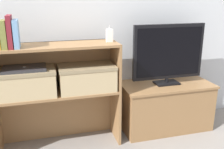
{
  "coord_description": "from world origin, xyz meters",
  "views": [
    {
      "loc": [
        -0.56,
        -1.87,
        1.24
      ],
      "look_at": [
        0.0,
        0.15,
        0.59
      ],
      "focal_mm": 42.0,
      "sensor_mm": 36.0,
      "label": 1
    }
  ],
  "objects": [
    {
      "name": "storage_basket_right",
      "position": [
        -0.22,
        0.14,
        0.6
      ],
      "size": [
        0.45,
        0.28,
        0.21
      ],
      "color": "tan",
      "rests_on": "bookshelf_lower_tier"
    },
    {
      "name": "bookshelf_upper_tier",
      "position": [
        -0.46,
        0.21,
        0.74
      ],
      "size": [
        0.99,
        0.31,
        0.38
      ],
      "color": "olive",
      "rests_on": "bookshelf_lower_tier"
    },
    {
      "name": "tv",
      "position": [
        0.54,
        0.2,
        0.73
      ],
      "size": [
        0.67,
        0.14,
        0.55
      ],
      "color": "black",
      "rests_on": "tv_stand"
    },
    {
      "name": "book_maroon",
      "position": [
        -0.76,
        0.1,
        0.98
      ],
      "size": [
        0.03,
        0.16,
        0.23
      ],
      "color": "maroon",
      "rests_on": "bookshelf_upper_tier"
    },
    {
      "name": "ground_plane",
      "position": [
        0.0,
        0.0,
        0.0
      ],
      "size": [
        16.0,
        16.0,
        0.0
      ],
      "primitive_type": "plane",
      "color": "gray"
    },
    {
      "name": "book_skyblue",
      "position": [
        -0.72,
        0.1,
        0.97
      ],
      "size": [
        0.04,
        0.15,
        0.2
      ],
      "color": "#709ECC",
      "rests_on": "bookshelf_upper_tier"
    },
    {
      "name": "laptop",
      "position": [
        -0.69,
        0.14,
        0.7
      ],
      "size": [
        0.32,
        0.21,
        0.02
      ],
      "color": "#2D2D33",
      "rests_on": "storage_basket_left"
    },
    {
      "name": "storage_basket_left",
      "position": [
        -0.69,
        0.14,
        0.6
      ],
      "size": [
        0.45,
        0.28,
        0.21
      ],
      "color": "tan",
      "rests_on": "bookshelf_lower_tier"
    },
    {
      "name": "tv_stand",
      "position": [
        0.54,
        0.2,
        0.22
      ],
      "size": [
        0.84,
        0.42,
        0.44
      ],
      "color": "olive",
      "rests_on": "ground_plane"
    },
    {
      "name": "baby_monitor",
      "position": [
        -0.02,
        0.15,
        0.92
      ],
      "size": [
        0.05,
        0.03,
        0.13
      ],
      "color": "white",
      "rests_on": "bookshelf_upper_tier"
    },
    {
      "name": "bookshelf_lower_tier",
      "position": [
        -0.46,
        0.22,
        0.31
      ],
      "size": [
        0.99,
        0.31,
        0.48
      ],
      "color": "olive",
      "rests_on": "ground_plane"
    },
    {
      "name": "book_olive",
      "position": [
        -0.8,
        0.1,
        0.97
      ],
      "size": [
        0.04,
        0.14,
        0.2
      ],
      "color": "olive",
      "rests_on": "bookshelf_upper_tier"
    }
  ]
}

